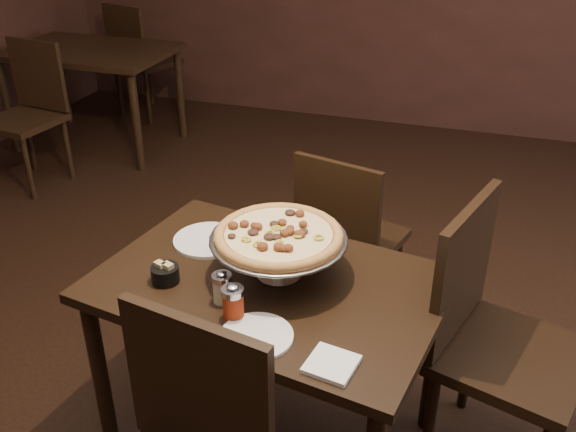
% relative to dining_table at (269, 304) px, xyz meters
% --- Properties ---
extents(room, '(6.04, 7.04, 2.84)m').
position_rel_dining_table_xyz_m(room, '(0.03, 0.06, 0.79)').
color(room, black).
rests_on(room, ground).
extents(dining_table, '(1.23, 0.93, 0.70)m').
position_rel_dining_table_xyz_m(dining_table, '(0.00, 0.00, 0.00)').
color(dining_table, black).
rests_on(dining_table, ground).
extents(background_table, '(1.19, 0.79, 0.74)m').
position_rel_dining_table_xyz_m(background_table, '(-2.23, 2.36, 0.03)').
color(background_table, black).
rests_on(background_table, ground).
extents(pizza_stand, '(0.45, 0.45, 0.19)m').
position_rel_dining_table_xyz_m(pizza_stand, '(0.02, 0.04, 0.25)').
color(pizza_stand, '#B8B7BE').
rests_on(pizza_stand, dining_table).
extents(parmesan_shaker, '(0.06, 0.06, 0.11)m').
position_rel_dining_table_xyz_m(parmesan_shaker, '(-0.10, -0.15, 0.15)').
color(parmesan_shaker, beige).
rests_on(parmesan_shaker, dining_table).
extents(pepper_flake_shaker, '(0.07, 0.07, 0.12)m').
position_rel_dining_table_xyz_m(pepper_flake_shaker, '(-0.04, -0.22, 0.15)').
color(pepper_flake_shaker, maroon).
rests_on(pepper_flake_shaker, dining_table).
extents(packet_caddy, '(0.09, 0.09, 0.07)m').
position_rel_dining_table_xyz_m(packet_caddy, '(-0.32, -0.11, 0.12)').
color(packet_caddy, black).
rests_on(packet_caddy, dining_table).
extents(napkin_stack, '(0.15, 0.15, 0.01)m').
position_rel_dining_table_xyz_m(napkin_stack, '(0.30, -0.34, 0.10)').
color(napkin_stack, white).
rests_on(napkin_stack, dining_table).
extents(plate_left, '(0.25, 0.25, 0.01)m').
position_rel_dining_table_xyz_m(plate_left, '(-0.30, 0.17, 0.10)').
color(plate_left, white).
rests_on(plate_left, dining_table).
extents(plate_near, '(0.22, 0.22, 0.01)m').
position_rel_dining_table_xyz_m(plate_near, '(0.06, -0.29, 0.10)').
color(plate_near, white).
rests_on(plate_near, dining_table).
extents(serving_spatula, '(0.16, 0.16, 0.02)m').
position_rel_dining_table_xyz_m(serving_spatula, '(0.11, -0.05, 0.24)').
color(serving_spatula, '#B8B7BE').
rests_on(serving_spatula, pizza_stand).
extents(chair_far, '(0.49, 0.49, 0.86)m').
position_rel_dining_table_xyz_m(chair_far, '(0.09, 0.77, -0.14)').
color(chair_far, black).
rests_on(chair_far, ground).
extents(chair_side, '(0.57, 0.57, 0.98)m').
position_rel_dining_table_xyz_m(chair_side, '(0.73, 0.17, -0.07)').
color(chair_side, black).
rests_on(chair_side, ground).
extents(bg_chair_far, '(0.56, 0.56, 0.95)m').
position_rel_dining_table_xyz_m(bg_chair_far, '(-2.23, 3.03, -0.10)').
color(bg_chair_far, black).
rests_on(bg_chair_far, ground).
extents(bg_chair_near, '(0.50, 0.50, 0.94)m').
position_rel_dining_table_xyz_m(bg_chair_near, '(-2.27, 1.66, -0.10)').
color(bg_chair_near, black).
rests_on(bg_chair_near, ground).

